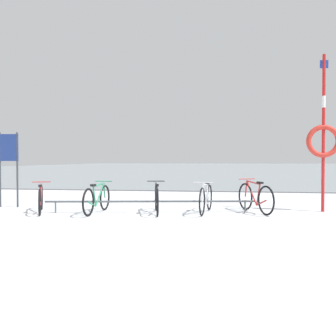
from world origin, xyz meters
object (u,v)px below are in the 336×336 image
object	(u,v)px
bicycle_4	(255,198)
rescue_post	(323,138)
bicycle_3	(206,198)
info_sign	(9,156)
bicycle_1	(97,199)
bicycle_0	(41,199)
bicycle_2	(157,199)

from	to	relation	value
bicycle_4	rescue_post	size ratio (longest dim) A/B	0.39
bicycle_3	bicycle_4	distance (m)	1.24
rescue_post	info_sign	bearing A→B (deg)	-177.95
bicycle_1	rescue_post	distance (m)	5.93
bicycle_0	rescue_post	world-z (taller)	rescue_post
bicycle_2	info_sign	world-z (taller)	info_sign
info_sign	bicycle_1	bearing A→B (deg)	-15.27
bicycle_3	bicycle_4	bearing A→B (deg)	11.37
bicycle_4	info_sign	xyz separation A→B (m)	(-6.73, 0.12, 1.05)
bicycle_0	bicycle_3	bearing A→B (deg)	7.26
bicycle_2	info_sign	bearing A→B (deg)	172.39
bicycle_2	bicycle_3	xyz separation A→B (m)	(1.21, 0.21, 0.01)
info_sign	rescue_post	size ratio (longest dim) A/B	0.52
bicycle_0	info_sign	xyz separation A→B (m)	(-1.40, 0.89, 1.08)
bicycle_2	bicycle_1	bearing A→B (deg)	-172.28
bicycle_1	bicycle_4	bearing A→B (deg)	9.54
bicycle_0	bicycle_1	distance (m)	1.44
bicycle_2	rescue_post	xyz separation A→B (m)	(4.16, 0.88, 1.52)
bicycle_2	info_sign	distance (m)	4.47
bicycle_1	bicycle_4	size ratio (longest dim) A/B	1.12
bicycle_2	bicycle_3	world-z (taller)	bicycle_3
bicycle_2	bicycle_4	size ratio (longest dim) A/B	1.09
rescue_post	bicycle_0	bearing A→B (deg)	-170.43
bicycle_4	bicycle_2	bearing A→B (deg)	-169.36
bicycle_2	bicycle_4	xyz separation A→B (m)	(2.43, 0.46, 0.02)
bicycle_2	bicycle_3	distance (m)	1.23
bicycle_4	info_sign	distance (m)	6.81
bicycle_2	rescue_post	size ratio (longest dim) A/B	0.43
rescue_post	bicycle_1	bearing A→B (deg)	-169.18
bicycle_0	bicycle_2	world-z (taller)	bicycle_2
bicycle_3	rescue_post	distance (m)	3.38
bicycle_1	rescue_post	world-z (taller)	rescue_post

